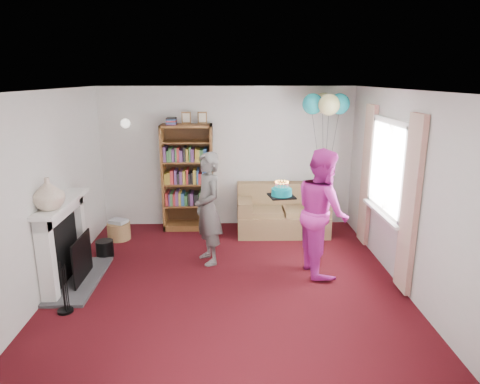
{
  "coord_description": "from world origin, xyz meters",
  "views": [
    {
      "loc": [
        0.01,
        -5.08,
        2.65
      ],
      "look_at": [
        0.17,
        0.6,
        1.12
      ],
      "focal_mm": 32.0,
      "sensor_mm": 36.0,
      "label": 1
    }
  ],
  "objects_px": {
    "bookcase": "(188,178)",
    "person_magenta": "(322,212)",
    "person_striped": "(208,209)",
    "sofa": "(282,214)",
    "birthday_cake": "(282,192)"
  },
  "relations": [
    {
      "from": "bookcase",
      "to": "person_magenta",
      "type": "relative_size",
      "value": 1.19
    },
    {
      "from": "bookcase",
      "to": "person_striped",
      "type": "bearing_deg",
      "value": -74.41
    },
    {
      "from": "sofa",
      "to": "person_magenta",
      "type": "relative_size",
      "value": 0.9
    },
    {
      "from": "person_magenta",
      "to": "birthday_cake",
      "type": "distance_m",
      "value": 0.62
    },
    {
      "from": "sofa",
      "to": "birthday_cake",
      "type": "bearing_deg",
      "value": -97.31
    },
    {
      "from": "bookcase",
      "to": "person_striped",
      "type": "distance_m",
      "value": 1.57
    },
    {
      "from": "bookcase",
      "to": "sofa",
      "type": "distance_m",
      "value": 1.78
    },
    {
      "from": "person_striped",
      "to": "person_magenta",
      "type": "xyz_separation_m",
      "value": [
        1.57,
        -0.35,
        0.05
      ]
    },
    {
      "from": "person_magenta",
      "to": "sofa",
      "type": "bearing_deg",
      "value": 4.09
    },
    {
      "from": "bookcase",
      "to": "birthday_cake",
      "type": "distance_m",
      "value": 2.18
    },
    {
      "from": "bookcase",
      "to": "sofa",
      "type": "bearing_deg",
      "value": -8.11
    },
    {
      "from": "person_striped",
      "to": "bookcase",
      "type": "bearing_deg",
      "value": 172.84
    },
    {
      "from": "bookcase",
      "to": "person_striped",
      "type": "xyz_separation_m",
      "value": [
        0.42,
        -1.51,
        -0.1
      ]
    },
    {
      "from": "sofa",
      "to": "birthday_cake",
      "type": "distance_m",
      "value": 1.58
    },
    {
      "from": "sofa",
      "to": "person_magenta",
      "type": "bearing_deg",
      "value": -77.54
    }
  ]
}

